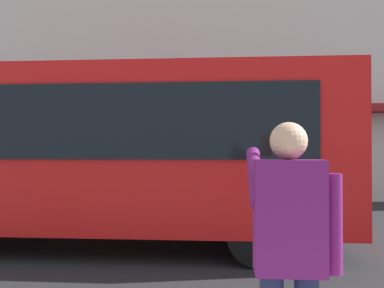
% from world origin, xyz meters
% --- Properties ---
extents(ground_plane, '(60.00, 60.00, 0.00)m').
position_xyz_m(ground_plane, '(0.00, 0.00, 0.00)').
color(ground_plane, '#232326').
extents(building_facade_far, '(28.00, 1.55, 12.00)m').
position_xyz_m(building_facade_far, '(-0.02, -6.80, 5.99)').
color(building_facade_far, beige).
rests_on(building_facade_far, ground_plane).
extents(red_bus, '(9.05, 2.54, 3.08)m').
position_xyz_m(red_bus, '(2.55, 0.13, 1.68)').
color(red_bus, red).
rests_on(red_bus, ground_plane).
extents(pedestrian_photographer, '(0.53, 0.52, 1.70)m').
position_xyz_m(pedestrian_photographer, '(-0.31, 4.67, 1.14)').
color(pedestrian_photographer, '#1E2347').
rests_on(pedestrian_photographer, sidewalk_curb).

